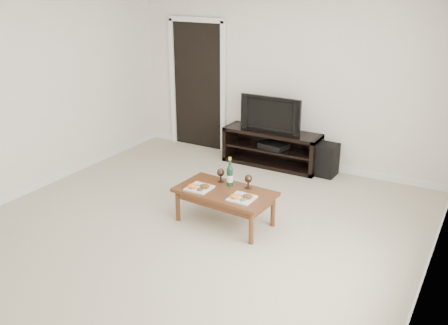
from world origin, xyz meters
TOP-DOWN VIEW (x-y plane):
  - floor at (0.00, 0.00)m, footprint 5.50×5.50m
  - back_wall at (0.00, 2.77)m, footprint 5.00×0.04m
  - doorway at (-1.55, 2.73)m, footprint 0.90×0.02m
  - media_console at (-0.08, 2.50)m, footprint 1.49×0.45m
  - television at (-0.08, 2.50)m, footprint 0.95×0.13m
  - av_receiver at (-0.04, 2.48)m, footprint 0.44×0.36m
  - subwoofer at (0.77, 2.52)m, footprint 0.33×0.33m
  - coffee_table at (0.24, 0.48)m, footprint 1.17×0.69m
  - plate_left at (-0.05, 0.38)m, footprint 0.27×0.27m
  - plate_right at (0.52, 0.38)m, footprint 0.27×0.27m
  - wine_bottle at (0.21, 0.65)m, footprint 0.07×0.07m
  - goblet_left at (0.07, 0.68)m, footprint 0.09×0.09m
  - goblet_right at (0.44, 0.67)m, footprint 0.09×0.09m

SIDE VIEW (x-z plane):
  - floor at x=0.00m, z-range 0.00..0.00m
  - coffee_table at x=0.24m, z-range 0.00..0.42m
  - subwoofer at x=0.77m, z-range 0.00..0.47m
  - media_console at x=-0.08m, z-range 0.00..0.55m
  - av_receiver at x=-0.04m, z-range 0.29..0.36m
  - plate_left at x=-0.05m, z-range 0.42..0.49m
  - plate_right at x=0.52m, z-range 0.42..0.49m
  - goblet_left at x=0.07m, z-range 0.42..0.59m
  - goblet_right at x=0.44m, z-range 0.42..0.59m
  - wine_bottle at x=0.21m, z-range 0.42..0.77m
  - television at x=-0.08m, z-range 0.55..1.10m
  - doorway at x=-1.55m, z-range 0.00..2.05m
  - back_wall at x=0.00m, z-range 0.00..2.60m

